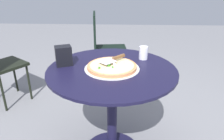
{
  "coord_description": "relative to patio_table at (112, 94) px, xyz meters",
  "views": [
    {
      "loc": [
        0.06,
        -1.34,
        1.33
      ],
      "look_at": [
        0.0,
        0.0,
        0.73
      ],
      "focal_mm": 34.55,
      "sensor_mm": 36.0,
      "label": 1
    }
  ],
  "objects": [
    {
      "name": "pizza_server",
      "position": [
        0.01,
        0.05,
        0.25
      ],
      "size": [
        0.18,
        0.18,
        0.02
      ],
      "color": "silver",
      "rests_on": "pizza_on_tray"
    },
    {
      "name": "patio_chair_near",
      "position": [
        -0.16,
        1.25,
        -0.01
      ],
      "size": [
        0.45,
        0.45,
        0.92
      ],
      "color": "black",
      "rests_on": "ground"
    },
    {
      "name": "patio_table",
      "position": [
        0.0,
        0.0,
        0.0
      ],
      "size": [
        0.88,
        0.88,
        0.75
      ],
      "color": "black",
      "rests_on": "ground"
    },
    {
      "name": "napkin_dispenser",
      "position": [
        -0.34,
        0.05,
        0.27
      ],
      "size": [
        0.13,
        0.12,
        0.14
      ],
      "primitive_type": "cube",
      "rotation": [
        0.0,
        0.0,
        3.52
      ],
      "color": "black",
      "rests_on": "patio_table"
    },
    {
      "name": "pizza_on_tray",
      "position": [
        0.0,
        0.0,
        0.21
      ],
      "size": [
        0.37,
        0.37,
        0.04
      ],
      "color": "silver",
      "rests_on": "patio_table"
    },
    {
      "name": "drinking_cup",
      "position": [
        0.23,
        0.2,
        0.25
      ],
      "size": [
        0.07,
        0.07,
        0.1
      ],
      "primitive_type": "cylinder",
      "color": "white",
      "rests_on": "patio_table"
    }
  ]
}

